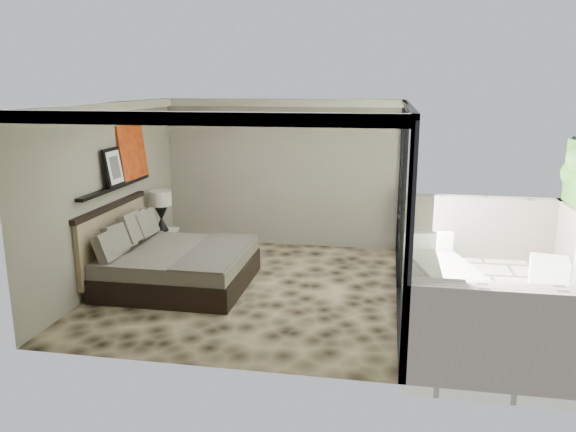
% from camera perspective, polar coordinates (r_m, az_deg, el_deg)
% --- Properties ---
extents(floor, '(5.00, 5.00, 0.00)m').
position_cam_1_polar(floor, '(8.75, -3.77, -7.30)').
color(floor, black).
rests_on(floor, ground).
extents(ceiling, '(4.50, 5.00, 0.02)m').
position_cam_1_polar(ceiling, '(8.20, -4.07, 11.27)').
color(ceiling, silver).
rests_on(ceiling, back_wall).
extents(back_wall, '(4.50, 0.02, 2.80)m').
position_cam_1_polar(back_wall, '(10.76, -0.68, 4.34)').
color(back_wall, gray).
rests_on(back_wall, floor).
extents(left_wall, '(0.02, 5.00, 2.80)m').
position_cam_1_polar(left_wall, '(9.17, -17.64, 2.13)').
color(left_wall, gray).
rests_on(left_wall, floor).
extents(glass_wall, '(0.08, 5.00, 2.80)m').
position_cam_1_polar(glass_wall, '(8.12, 11.67, 1.11)').
color(glass_wall, white).
rests_on(glass_wall, floor).
extents(terrace_slab, '(3.00, 5.00, 0.12)m').
position_cam_1_polar(terrace_slab, '(8.71, 21.23, -8.75)').
color(terrace_slab, beige).
rests_on(terrace_slab, ground).
extents(picture_ledge, '(0.12, 2.20, 0.05)m').
position_cam_1_polar(picture_ledge, '(9.21, -17.06, 2.86)').
color(picture_ledge, black).
rests_on(picture_ledge, left_wall).
extents(bed, '(2.17, 2.10, 1.20)m').
position_cam_1_polar(bed, '(8.94, -11.65, -4.73)').
color(bed, black).
rests_on(bed, floor).
extents(nightstand, '(0.56, 0.56, 0.47)m').
position_cam_1_polar(nightstand, '(10.38, -12.60, -2.90)').
color(nightstand, black).
rests_on(nightstand, floor).
extents(table_lamp, '(0.39, 0.39, 0.71)m').
position_cam_1_polar(table_lamp, '(10.25, -12.79, 1.11)').
color(table_lamp, black).
rests_on(table_lamp, nightstand).
extents(abstract_canvas, '(0.13, 0.90, 0.90)m').
position_cam_1_polar(abstract_canvas, '(9.75, -15.53, 6.33)').
color(abstract_canvas, '#C35A10').
rests_on(abstract_canvas, picture_ledge).
extents(framed_print, '(0.11, 0.50, 0.60)m').
position_cam_1_polar(framed_print, '(9.04, -17.29, 4.75)').
color(framed_print, black).
rests_on(framed_print, picture_ledge).
extents(ottoman, '(0.62, 0.62, 0.53)m').
position_cam_1_polar(ottoman, '(9.34, 24.93, -5.51)').
color(ottoman, silver).
rests_on(ottoman, terrace_slab).
extents(lounger, '(1.25, 1.85, 0.66)m').
position_cam_1_polar(lounger, '(9.09, 15.35, -5.60)').
color(lounger, silver).
rests_on(lounger, terrace_slab).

